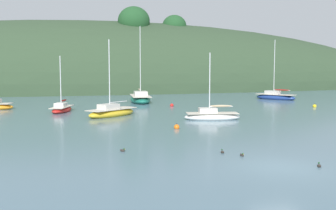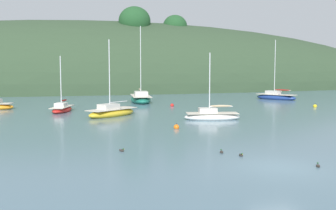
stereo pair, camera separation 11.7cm
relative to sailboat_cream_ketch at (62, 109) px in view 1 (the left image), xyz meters
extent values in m
plane|color=slate|center=(9.71, -27.84, -0.32)|extent=(400.00, 400.00, 0.00)
ellipsoid|color=#2D422B|center=(9.71, 42.48, -0.32)|extent=(150.00, 36.00, 29.17)
ellipsoid|color=#1E4723|center=(14.93, 36.63, 13.82)|extent=(6.47, 5.88, 5.88)
ellipsoid|color=#1E4723|center=(24.06, 38.64, 13.26)|extent=(5.17, 4.70, 4.70)
ellipsoid|color=red|center=(0.01, 0.03, -0.11)|extent=(2.98, 4.93, 0.75)
cube|color=beige|center=(0.01, 0.03, 0.23)|extent=(2.75, 4.53, 0.06)
cube|color=silver|center=(-0.11, -0.32, 0.46)|extent=(1.45, 1.74, 0.46)
cylinder|color=silver|center=(-0.06, -0.19, 2.95)|extent=(0.09, 0.09, 5.45)
cylinder|color=silver|center=(0.25, 0.74, 0.81)|extent=(0.69, 1.88, 0.07)
ellipsoid|color=maroon|center=(0.25, 0.74, 0.86)|extent=(0.79, 1.85, 0.20)
ellipsoid|color=white|center=(13.21, -10.37, -0.09)|extent=(5.35, 2.76, 0.82)
cube|color=beige|center=(13.21, -10.37, 0.28)|extent=(4.93, 2.54, 0.06)
cube|color=beige|center=(12.81, -10.29, 0.52)|extent=(1.83, 1.44, 0.49)
cylinder|color=silver|center=(12.96, -10.32, 3.03)|extent=(0.09, 0.09, 5.51)
cylinder|color=silver|center=(14.01, -10.54, 0.88)|extent=(2.11, 0.52, 0.07)
ellipsoid|color=tan|center=(14.01, -10.54, 0.93)|extent=(2.05, 0.63, 0.20)
ellipsoid|color=#196B56|center=(10.61, 9.67, 0.03)|extent=(3.52, 8.02, 1.24)
cube|color=beige|center=(10.61, 9.67, 0.59)|extent=(3.24, 7.38, 0.06)
cube|color=beige|center=(10.54, 9.06, 0.90)|extent=(1.99, 2.67, 0.64)
cylinder|color=silver|center=(10.56, 9.29, 5.31)|extent=(0.09, 0.09, 9.44)
cylinder|color=silver|center=(10.75, 10.91, 1.34)|extent=(0.44, 3.25, 0.07)
ellipsoid|color=tan|center=(10.75, 10.91, 1.39)|extent=(0.56, 3.14, 0.20)
ellipsoid|color=navy|center=(31.29, 9.23, -0.04)|extent=(5.14, 6.46, 1.00)
cube|color=beige|center=(31.29, 9.23, 0.41)|extent=(4.73, 5.94, 0.06)
cube|color=beige|center=(31.03, 9.66, 0.69)|extent=(2.24, 2.44, 0.55)
cylinder|color=silver|center=(31.13, 9.50, 4.49)|extent=(0.09, 0.09, 8.16)
cylinder|color=silver|center=(31.83, 8.38, 1.08)|extent=(1.46, 2.27, 0.07)
ellipsoid|color=maroon|center=(31.83, 8.38, 1.13)|extent=(1.51, 2.25, 0.20)
ellipsoid|color=gold|center=(4.72, -5.16, -0.06)|extent=(5.90, 5.23, 0.95)
cube|color=beige|center=(4.72, -5.16, 0.37)|extent=(5.43, 4.81, 0.06)
cube|color=beige|center=(4.34, -5.45, 0.64)|extent=(2.30, 2.20, 0.53)
cylinder|color=silver|center=(4.48, -5.34, 3.76)|extent=(0.09, 0.09, 6.77)
cylinder|color=silver|center=(5.46, -4.57, 1.02)|extent=(2.00, 1.58, 0.07)
sphere|color=red|center=(13.17, 2.82, -0.19)|extent=(0.44, 0.44, 0.44)
cylinder|color=black|center=(13.17, 2.82, 0.08)|extent=(0.04, 0.04, 0.10)
sphere|color=yellow|center=(29.51, -2.80, -0.19)|extent=(0.44, 0.44, 0.44)
cylinder|color=black|center=(29.51, -2.80, 0.08)|extent=(0.04, 0.04, 0.10)
sphere|color=orange|center=(8.47, -14.83, -0.19)|extent=(0.44, 0.44, 0.44)
cylinder|color=black|center=(8.47, -14.83, 0.08)|extent=(0.04, 0.04, 0.10)
ellipsoid|color=#2D2823|center=(3.02, -22.18, -0.27)|extent=(0.33, 0.38, 0.16)
sphere|color=#1E4723|center=(3.10, -22.30, -0.16)|extent=(0.09, 0.09, 0.09)
cone|color=gold|center=(3.13, -22.36, -0.17)|extent=(0.05, 0.06, 0.04)
cone|color=#2D2823|center=(2.94, -22.05, -0.24)|extent=(0.10, 0.10, 0.08)
ellipsoid|color=#2D2823|center=(11.56, -28.27, -0.27)|extent=(0.32, 0.38, 0.16)
sphere|color=#1E4723|center=(11.63, -28.15, -0.16)|extent=(0.09, 0.09, 0.09)
cone|color=gold|center=(11.66, -28.09, -0.17)|extent=(0.05, 0.06, 0.04)
cone|color=#2D2823|center=(11.48, -28.41, -0.24)|extent=(0.10, 0.10, 0.08)
ellipsoid|color=#2D2823|center=(8.34, -24.10, -0.27)|extent=(0.24, 0.37, 0.16)
sphere|color=#1E4723|center=(8.37, -23.95, -0.16)|extent=(0.09, 0.09, 0.09)
cone|color=gold|center=(8.39, -23.89, -0.17)|extent=(0.04, 0.05, 0.04)
cone|color=#2D2823|center=(8.31, -24.25, -0.24)|extent=(0.08, 0.09, 0.08)
ellipsoid|color=#2D2823|center=(9.04, -25.11, -0.27)|extent=(0.22, 0.36, 0.16)
sphere|color=#1E4723|center=(9.02, -25.26, -0.16)|extent=(0.09, 0.09, 0.09)
cone|color=gold|center=(9.01, -25.32, -0.17)|extent=(0.04, 0.05, 0.04)
cone|color=#2D2823|center=(9.06, -24.96, -0.24)|extent=(0.08, 0.08, 0.08)
camera|label=1|loc=(-0.51, -44.56, 4.43)|focal=42.98mm
camera|label=2|loc=(-0.40, -44.59, 4.43)|focal=42.98mm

